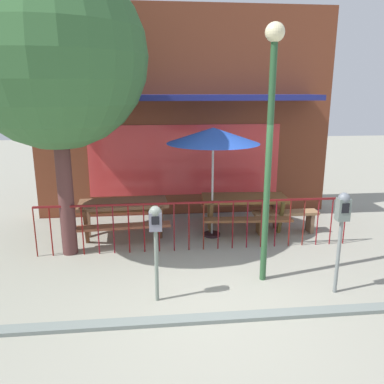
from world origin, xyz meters
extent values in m
plane|color=gray|center=(0.00, 0.00, 0.00)|extent=(40.00, 40.00, 0.00)
cube|color=#441613|center=(0.00, 4.55, 0.00)|extent=(7.07, 0.54, 0.01)
cube|color=brown|center=(0.00, 4.55, 2.43)|extent=(7.07, 0.50, 4.87)
cube|color=#D83838|center=(0.00, 4.29, 1.35)|extent=(4.60, 0.02, 1.70)
cube|color=navy|center=(0.00, 3.86, 2.83)|extent=(6.01, 0.89, 0.12)
cube|color=maroon|center=(0.00, 2.02, 0.95)|extent=(5.94, 0.04, 0.04)
cylinder|color=maroon|center=(-2.97, 2.02, 0.47)|extent=(0.02, 0.02, 0.95)
cylinder|color=maroon|center=(-2.69, 2.02, 0.47)|extent=(0.02, 0.02, 0.95)
cylinder|color=maroon|center=(-2.40, 2.02, 0.47)|extent=(0.02, 0.02, 0.95)
cylinder|color=maroon|center=(-2.12, 2.02, 0.47)|extent=(0.02, 0.02, 0.95)
cylinder|color=maroon|center=(-1.84, 2.02, 0.47)|extent=(0.02, 0.02, 0.95)
cylinder|color=maroon|center=(-1.56, 2.02, 0.47)|extent=(0.02, 0.02, 0.95)
cylinder|color=maroon|center=(-1.27, 2.02, 0.47)|extent=(0.02, 0.02, 0.95)
cylinder|color=maroon|center=(-0.99, 2.02, 0.47)|extent=(0.02, 0.02, 0.95)
cylinder|color=maroon|center=(-0.71, 2.02, 0.47)|extent=(0.02, 0.02, 0.95)
cylinder|color=maroon|center=(-0.42, 2.02, 0.47)|extent=(0.02, 0.02, 0.95)
cylinder|color=maroon|center=(-0.14, 2.02, 0.47)|extent=(0.02, 0.02, 0.95)
cylinder|color=maroon|center=(0.14, 2.02, 0.47)|extent=(0.02, 0.02, 0.95)
cylinder|color=maroon|center=(0.42, 2.02, 0.47)|extent=(0.02, 0.02, 0.95)
cylinder|color=maroon|center=(0.71, 2.02, 0.47)|extent=(0.02, 0.02, 0.95)
cylinder|color=maroon|center=(0.99, 2.02, 0.47)|extent=(0.02, 0.02, 0.95)
cylinder|color=maroon|center=(1.27, 2.02, 0.47)|extent=(0.02, 0.02, 0.95)
cylinder|color=maroon|center=(1.56, 2.02, 0.47)|extent=(0.02, 0.02, 0.95)
cylinder|color=maroon|center=(1.84, 2.02, 0.47)|extent=(0.02, 0.02, 0.95)
cylinder|color=maroon|center=(2.12, 2.02, 0.47)|extent=(0.02, 0.02, 0.95)
cylinder|color=maroon|center=(2.40, 2.02, 0.47)|extent=(0.02, 0.02, 0.95)
cylinder|color=maroon|center=(2.69, 2.02, 0.47)|extent=(0.02, 0.02, 0.95)
cylinder|color=maroon|center=(2.97, 2.02, 0.47)|extent=(0.02, 0.02, 0.95)
cube|color=brown|center=(-1.42, 2.82, 0.74)|extent=(1.85, 0.87, 0.07)
cube|color=brown|center=(-1.38, 2.27, 0.44)|extent=(1.81, 0.38, 0.05)
cube|color=brown|center=(-1.45, 3.37, 0.44)|extent=(1.81, 0.38, 0.05)
cube|color=brown|center=(-2.14, 2.49, 0.37)|extent=(0.09, 0.35, 0.78)
cube|color=brown|center=(-2.17, 3.05, 0.37)|extent=(0.09, 0.35, 0.78)
cube|color=brown|center=(-0.66, 2.59, 0.37)|extent=(0.09, 0.35, 0.78)
cube|color=brown|center=(-0.70, 3.14, 0.37)|extent=(0.09, 0.35, 0.78)
cube|color=brown|center=(1.15, 2.95, 0.74)|extent=(1.85, 0.89, 0.07)
cube|color=brown|center=(1.11, 2.41, 0.44)|extent=(1.81, 0.39, 0.05)
cube|color=brown|center=(1.19, 3.50, 0.44)|extent=(1.81, 0.39, 0.05)
cube|color=brown|center=(0.39, 2.73, 0.37)|extent=(0.10, 0.35, 0.78)
cube|color=brown|center=(0.44, 3.29, 0.37)|extent=(0.10, 0.35, 0.78)
cube|color=brown|center=(1.87, 2.62, 0.37)|extent=(0.10, 0.35, 0.78)
cube|color=brown|center=(1.91, 3.18, 0.37)|extent=(0.10, 0.35, 0.78)
cylinder|color=black|center=(0.42, 2.73, 0.03)|extent=(0.36, 0.36, 0.05)
cylinder|color=#B2B2AD|center=(0.42, 2.73, 1.11)|extent=(0.04, 0.04, 2.23)
cone|color=blue|center=(0.42, 2.73, 2.12)|extent=(1.87, 1.87, 0.31)
cube|color=#97704A|center=(2.01, 2.74, 0.45)|extent=(1.40, 0.32, 0.06)
cube|color=brown|center=(1.45, 2.74, 0.23)|extent=(0.08, 0.29, 0.45)
cube|color=brown|center=(2.57, 2.74, 0.23)|extent=(0.08, 0.29, 0.45)
cylinder|color=slate|center=(-0.79, 0.22, 0.55)|extent=(0.06, 0.06, 1.09)
cube|color=slate|center=(-0.79, 0.22, 1.23)|extent=(0.18, 0.14, 0.27)
sphere|color=slate|center=(-0.79, 0.22, 1.36)|extent=(0.17, 0.17, 0.17)
cube|color=black|center=(-0.79, 0.15, 1.26)|extent=(0.11, 0.01, 0.12)
cylinder|color=slate|center=(1.92, 0.17, 0.58)|extent=(0.06, 0.06, 1.16)
cube|color=slate|center=(1.92, 0.17, 1.32)|extent=(0.18, 0.14, 0.33)
sphere|color=slate|center=(1.92, 0.17, 1.49)|extent=(0.17, 0.17, 0.17)
cube|color=black|center=(1.92, 0.10, 1.36)|extent=(0.11, 0.01, 0.15)
cylinder|color=#532F2D|center=(-2.39, 2.12, 1.34)|extent=(0.28, 0.28, 2.69)
sphere|color=#376636|center=(-2.39, 2.12, 3.55)|extent=(3.14, 3.14, 3.14)
cylinder|color=#29522F|center=(0.94, 0.70, 1.83)|extent=(0.10, 0.10, 3.65)
sphere|color=beige|center=(0.94, 0.70, 3.77)|extent=(0.28, 0.28, 0.28)
cube|color=slate|center=(0.00, -0.38, 0.00)|extent=(9.90, 0.20, 0.11)
camera|label=1|loc=(-0.83, -4.95, 3.00)|focal=36.48mm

